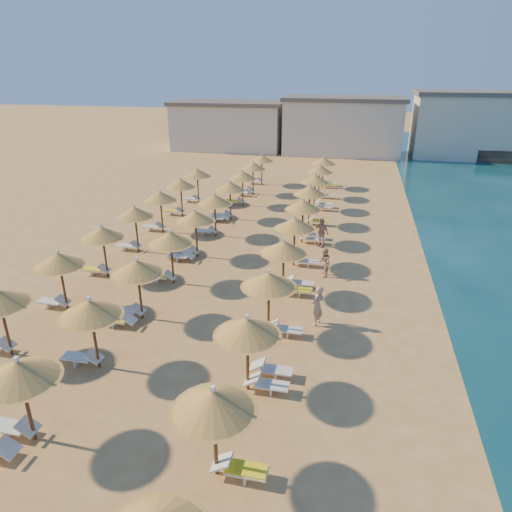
% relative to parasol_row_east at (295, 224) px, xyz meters
% --- Properties ---
extents(ground, '(220.00, 220.00, 0.00)m').
position_rel_parasol_row_east_xyz_m(ground, '(-2.21, -6.17, -2.56)').
color(ground, tan).
rests_on(ground, ground).
extents(hotel_blocks, '(47.90, 9.65, 8.10)m').
position_rel_parasol_row_east_xyz_m(hotel_blocks, '(2.29, 39.28, 1.14)').
color(hotel_blocks, beige).
rests_on(hotel_blocks, ground).
extents(parasol_row_east, '(2.44, 40.92, 3.09)m').
position_rel_parasol_row_east_xyz_m(parasol_row_east, '(0.00, 0.00, 0.00)').
color(parasol_row_east, brown).
rests_on(parasol_row_east, ground).
extents(parasol_row_west, '(2.44, 40.92, 3.09)m').
position_rel_parasol_row_east_xyz_m(parasol_row_west, '(-6.02, 0.00, 0.00)').
color(parasol_row_west, brown).
rests_on(parasol_row_west, ground).
extents(parasol_row_inland, '(2.44, 25.53, 3.09)m').
position_rel_parasol_row_east_xyz_m(parasol_row_inland, '(-9.97, -0.00, 0.00)').
color(parasol_row_inland, brown).
rests_on(parasol_row_inland, ground).
extents(loungers, '(13.00, 39.97, 0.66)m').
position_rel_parasol_row_east_xyz_m(loungers, '(-4.29, -0.06, -2.22)').
color(loungers, silver).
rests_on(loungers, ground).
extents(beachgoer_a, '(0.67, 0.81, 1.92)m').
position_rel_parasol_row_east_xyz_m(beachgoer_a, '(2.00, -6.45, -1.60)').
color(beachgoer_a, tan).
rests_on(beachgoer_a, ground).
extents(beachgoer_c, '(1.20, 1.00, 1.92)m').
position_rel_parasol_row_east_xyz_m(beachgoer_c, '(1.29, 3.45, -1.60)').
color(beachgoer_c, tan).
rests_on(beachgoer_c, ground).
extents(beachgoer_b, '(0.71, 0.87, 1.68)m').
position_rel_parasol_row_east_xyz_m(beachgoer_b, '(1.87, -1.19, -1.72)').
color(beachgoer_b, tan).
rests_on(beachgoer_b, ground).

